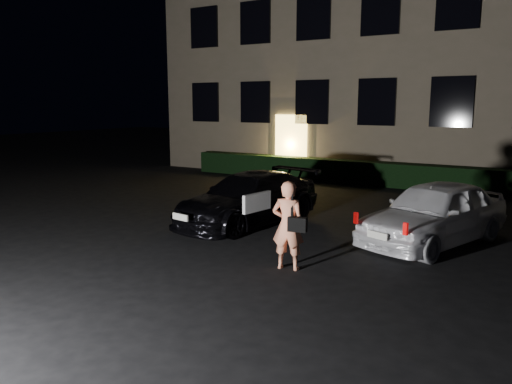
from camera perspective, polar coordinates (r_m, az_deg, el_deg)
The scene contains 6 objects.
ground at distance 9.70m, azimuth -7.53°, elevation -7.68°, with size 80.00×80.00×0.00m, color black.
building at distance 23.12m, azimuth 17.16°, elevation 17.24°, with size 20.00×8.11×12.00m.
hedge at distance 18.78m, azimuth 12.89°, elevation 2.11°, with size 15.00×0.70×0.85m, color black.
sedan at distance 12.36m, azimuth -0.86°, elevation -0.75°, with size 2.40×4.52×1.25m.
hatch at distance 11.19m, azimuth 19.71°, elevation -2.23°, with size 2.80×4.26×1.35m.
man at distance 8.92m, azimuth 3.72°, elevation -3.81°, with size 0.72×0.50×1.61m.
Camera 1 is at (5.83, -7.18, 2.94)m, focal length 35.00 mm.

